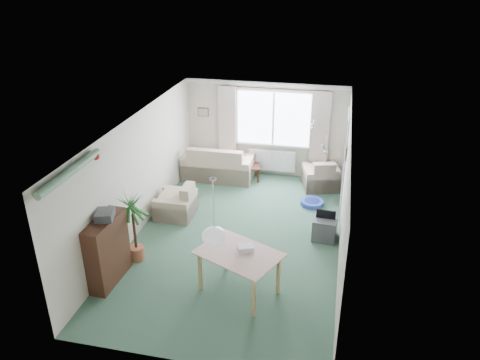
% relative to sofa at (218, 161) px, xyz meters
% --- Properties ---
extents(ground, '(6.50, 6.50, 0.00)m').
position_rel_sofa_xyz_m(ground, '(1.10, -2.75, -0.44)').
color(ground, '#30513E').
extents(window, '(1.80, 0.03, 1.30)m').
position_rel_sofa_xyz_m(window, '(1.30, 0.48, 1.06)').
color(window, white).
extents(curtain_rod, '(2.60, 0.03, 0.03)m').
position_rel_sofa_xyz_m(curtain_rod, '(1.30, 0.40, 1.83)').
color(curtain_rod, black).
extents(curtain_left, '(0.45, 0.08, 2.00)m').
position_rel_sofa_xyz_m(curtain_left, '(0.15, 0.38, 0.83)').
color(curtain_left, beige).
extents(curtain_right, '(0.45, 0.08, 2.00)m').
position_rel_sofa_xyz_m(curtain_right, '(2.45, 0.38, 0.83)').
color(curtain_right, beige).
extents(radiator, '(1.20, 0.10, 0.55)m').
position_rel_sofa_xyz_m(radiator, '(1.30, 0.44, -0.04)').
color(radiator, white).
extents(doorway, '(0.03, 0.95, 2.00)m').
position_rel_sofa_xyz_m(doorway, '(3.08, -0.55, 0.56)').
color(doorway, black).
extents(pendant_lamp, '(0.36, 0.36, 0.36)m').
position_rel_sofa_xyz_m(pendant_lamp, '(1.30, -5.05, 1.04)').
color(pendant_lamp, white).
extents(tinsel_garland, '(1.60, 1.60, 0.12)m').
position_rel_sofa_xyz_m(tinsel_garland, '(-0.82, -5.05, 1.84)').
color(tinsel_garland, '#196626').
extents(bauble_cluster_a, '(0.20, 0.20, 0.20)m').
position_rel_sofa_xyz_m(bauble_cluster_a, '(2.40, -1.85, 1.78)').
color(bauble_cluster_a, silver).
extents(bauble_cluster_b, '(0.20, 0.20, 0.20)m').
position_rel_sofa_xyz_m(bauble_cluster_b, '(2.70, -3.05, 1.78)').
color(bauble_cluster_b, silver).
extents(wall_picture_back, '(0.28, 0.03, 0.22)m').
position_rel_sofa_xyz_m(wall_picture_back, '(-0.50, 0.48, 1.11)').
color(wall_picture_back, brown).
extents(wall_picture_right, '(0.03, 0.24, 0.30)m').
position_rel_sofa_xyz_m(wall_picture_right, '(3.08, -1.55, 1.11)').
color(wall_picture_right, brown).
extents(sofa, '(1.76, 0.96, 0.87)m').
position_rel_sofa_xyz_m(sofa, '(0.00, 0.00, 0.00)').
color(sofa, beige).
rests_on(sofa, ground).
extents(armchair_corner, '(1.01, 0.98, 0.75)m').
position_rel_sofa_xyz_m(armchair_corner, '(2.58, -0.02, -0.06)').
color(armchair_corner, '#BCB58E').
rests_on(armchair_corner, ground).
extents(armchair_left, '(0.78, 0.83, 0.73)m').
position_rel_sofa_xyz_m(armchair_left, '(-0.40, -2.11, -0.07)').
color(armchair_left, beige).
rests_on(armchair_left, ground).
extents(coffee_table, '(0.92, 0.63, 0.38)m').
position_rel_sofa_xyz_m(coffee_table, '(0.64, 0.00, -0.25)').
color(coffee_table, black).
rests_on(coffee_table, ground).
extents(photo_frame, '(0.12, 0.04, 0.16)m').
position_rel_sofa_xyz_m(photo_frame, '(0.58, -0.01, 0.02)').
color(photo_frame, brown).
rests_on(photo_frame, coffee_table).
extents(bookshelf, '(0.37, 0.99, 1.19)m').
position_rel_sofa_xyz_m(bookshelf, '(-0.74, -4.52, 0.16)').
color(bookshelf, black).
rests_on(bookshelf, ground).
extents(hifi_box, '(0.36, 0.41, 0.14)m').
position_rel_sofa_xyz_m(hifi_box, '(-0.72, -4.47, 0.83)').
color(hifi_box, '#37373C').
rests_on(hifi_box, bookshelf).
extents(houseplant, '(0.78, 0.78, 1.38)m').
position_rel_sofa_xyz_m(houseplant, '(-0.55, -3.83, 0.25)').
color(houseplant, '#1E571E').
rests_on(houseplant, ground).
extents(dining_table, '(1.41, 1.22, 0.74)m').
position_rel_sofa_xyz_m(dining_table, '(1.50, -4.35, -0.06)').
color(dining_table, tan).
rests_on(dining_table, ground).
extents(gift_box, '(0.30, 0.27, 0.12)m').
position_rel_sofa_xyz_m(gift_box, '(1.59, -4.27, 0.37)').
color(gift_box, silver).
rests_on(gift_box, dining_table).
extents(tv_cube, '(0.49, 0.53, 0.45)m').
position_rel_sofa_xyz_m(tv_cube, '(2.80, -2.35, -0.21)').
color(tv_cube, '#3E3E43').
rests_on(tv_cube, ground).
extents(pet_bed, '(0.64, 0.64, 0.10)m').
position_rel_sofa_xyz_m(pet_bed, '(2.45, -1.00, -0.38)').
color(pet_bed, navy).
rests_on(pet_bed, ground).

